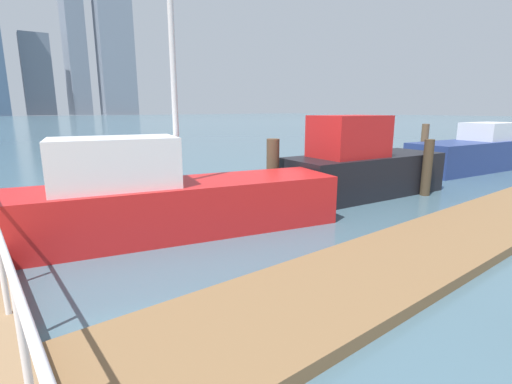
# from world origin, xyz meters

# --- Properties ---
(ground_plane) EXTENTS (300.00, 300.00, 0.00)m
(ground_plane) POSITION_xyz_m (0.00, 20.00, 0.00)
(ground_plane) COLOR #476675
(floating_dock) EXTENTS (15.64, 2.00, 0.18)m
(floating_dock) POSITION_xyz_m (4.32, 11.59, 0.09)
(floating_dock) COLOR olive
(floating_dock) RESTS_ON ground_plane
(dock_piling_0) EXTENTS (0.29, 0.29, 1.98)m
(dock_piling_0) POSITION_xyz_m (12.02, 16.54, 0.99)
(dock_piling_0) COLOR brown
(dock_piling_0) RESTS_ON ground_plane
(dock_piling_2) EXTENTS (0.35, 0.35, 1.79)m
(dock_piling_2) POSITION_xyz_m (3.39, 16.24, 0.90)
(dock_piling_2) COLOR brown
(dock_piling_2) RESTS_ON ground_plane
(dock_piling_3) EXTENTS (0.29, 0.29, 1.71)m
(dock_piling_3) POSITION_xyz_m (7.69, 14.08, 0.85)
(dock_piling_3) COLOR #473826
(dock_piling_3) RESTS_ON ground_plane
(moored_boat_1) EXTENTS (7.57, 2.85, 2.01)m
(moored_boat_1) POSITION_xyz_m (14.37, 15.27, 0.76)
(moored_boat_1) COLOR navy
(moored_boat_1) RESTS_ON ground_plane
(moored_boat_2) EXTENTS (5.41, 2.39, 2.41)m
(moored_boat_2) POSITION_xyz_m (6.12, 15.32, 0.89)
(moored_boat_2) COLOR black
(moored_boat_2) RESTS_ON ground_plane
(moored_boat_4) EXTENTS (7.08, 3.22, 8.46)m
(moored_boat_4) POSITION_xyz_m (-0.08, 15.53, 0.77)
(moored_boat_4) COLOR red
(moored_boat_4) RESTS_ON ground_plane
(skyline_tower_3) EXTENTS (10.84, 9.03, 30.68)m
(skyline_tower_3) POSITION_xyz_m (23.31, 181.53, 15.34)
(skyline_tower_3) COLOR slate
(skyline_tower_3) RESTS_ON ground_plane
(skyline_tower_4) EXTENTS (7.23, 10.86, 62.80)m
(skyline_tower_4) POSITION_xyz_m (38.45, 183.63, 31.40)
(skyline_tower_4) COLOR gray
(skyline_tower_4) RESTS_ON ground_plane
(skyline_tower_5) EXTENTS (14.56, 11.49, 68.48)m
(skyline_tower_5) POSITION_xyz_m (53.19, 178.23, 34.24)
(skyline_tower_5) COLOR gray
(skyline_tower_5) RESTS_ON ground_plane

